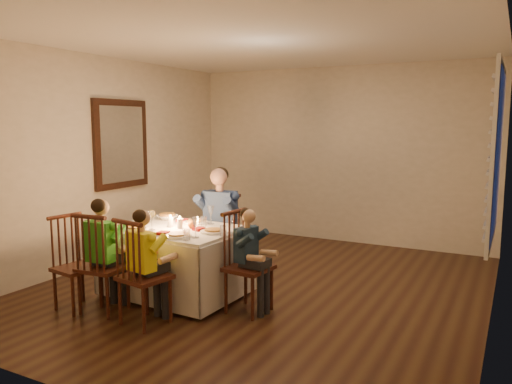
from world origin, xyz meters
The scene contains 26 objects.
ground centered at (0.00, 0.00, 0.00)m, with size 5.00×5.00×0.00m, color black.
wall_left centered at (-2.25, 0.00, 1.30)m, with size 0.02×5.00×2.60m, color beige.
wall_right centered at (2.25, 0.00, 1.30)m, with size 0.02×5.00×2.60m, color beige.
wall_back centered at (0.00, 2.50, 1.30)m, with size 4.50×0.02×2.60m, color beige.
ceiling centered at (0.00, 0.00, 2.60)m, with size 5.00×5.00×0.00m, color white.
dining_table centered at (-0.68, -0.61, 0.50)m, with size 1.40×1.05×0.67m.
chair_adult centered at (-0.61, 0.13, 0.00)m, with size 0.39×0.38×0.96m, color #37140F, non-canonical shape.
chair_near_left centered at (-0.99, -1.32, 0.00)m, with size 0.39×0.38×0.96m, color #37140F, non-canonical shape.
chair_near_right centered at (-0.46, -1.36, 0.00)m, with size 0.39×0.38×0.96m, color #37140F, non-canonical shape.
chair_end centered at (0.22, -0.69, 0.00)m, with size 0.39×0.38×0.96m, color #37140F, non-canonical shape.
chair_extra centered at (-1.26, -1.39, 0.00)m, with size 0.37×0.36×0.91m, color #37140F, non-canonical shape.
adult centered at (-0.61, 0.13, 0.00)m, with size 0.47×0.43×1.27m, color navy, non-canonical shape.
child_green centered at (-0.99, -1.32, 0.00)m, with size 0.36×0.33×1.08m, color green, non-canonical shape.
child_yellow centered at (-0.46, -1.36, 0.00)m, with size 0.33×0.31×1.03m, color yellow, non-canonical shape.
child_teal centered at (0.22, -0.69, 0.00)m, with size 0.31×0.28×0.99m, color #192C40, non-canonical shape.
setting_adult centered at (-0.64, -0.32, 0.71)m, with size 0.26×0.26×0.02m, color silver.
setting_green centered at (-0.99, -0.86, 0.71)m, with size 0.26×0.26×0.02m, color silver.
setting_yellow centered at (-0.41, -0.93, 0.71)m, with size 0.26×0.26×0.02m, color silver.
setting_teal centered at (-0.22, -0.61, 0.71)m, with size 0.26×0.26×0.02m, color silver.
candle_left centered at (-0.75, -0.60, 0.75)m, with size 0.06×0.06×0.10m, color white.
candle_right centered at (-0.62, -0.61, 0.75)m, with size 0.06×0.06×0.10m, color white.
squash centered at (-1.26, -0.29, 0.75)m, with size 0.09×0.09×0.09m, color yellow.
orange_fruit centered at (-0.51, -0.57, 0.74)m, with size 0.08×0.08×0.08m, color orange.
serving_bowl centered at (-1.03, -0.30, 0.73)m, with size 0.22×0.22×0.05m, color silver.
wall_mirror centered at (-2.22, 0.30, 1.50)m, with size 0.06×0.95×1.15m.
window_blinds centered at (2.21, 0.10, 1.50)m, with size 0.07×1.34×1.54m.
Camera 1 is at (2.39, -4.66, 1.76)m, focal length 35.00 mm.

